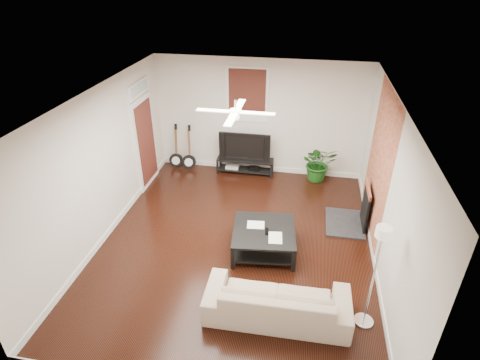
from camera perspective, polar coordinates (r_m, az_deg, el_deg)
name	(u,v)px	position (r m, az deg, el deg)	size (l,w,h in m)	color
room	(236,179)	(6.64, -0.62, 0.20)	(5.01, 6.01, 2.81)	black
brick_accent	(379,164)	(7.56, 19.78, 2.19)	(0.02, 2.20, 2.80)	#AC4C37
fireplace	(355,206)	(7.96, 16.62, -3.63)	(0.80, 1.10, 0.92)	black
window_back	(247,95)	(9.17, 1.06, 12.42)	(1.00, 0.06, 1.30)	black
door_left	(145,134)	(9.04, -13.85, 6.57)	(0.08, 1.00, 2.50)	white
tv_stand	(245,166)	(9.67, 0.76, 2.09)	(1.39, 0.37, 0.39)	black
tv	(245,145)	(9.44, 0.80, 5.13)	(1.24, 0.16, 0.72)	black
coffee_table	(264,240)	(7.14, 3.51, -8.79)	(1.11, 1.11, 0.47)	black
sofa	(277,300)	(5.99, 5.51, -17.17)	(2.13, 0.83, 0.62)	tan
floor_lamp	(373,278)	(5.77, 19.03, -13.51)	(0.29, 0.29, 1.74)	white
potted_plant	(319,163)	(9.43, 11.51, 2.47)	(0.81, 0.70, 0.90)	#195117
guitar_left	(175,147)	(9.90, -9.55, 4.80)	(0.35, 0.25, 1.15)	black
guitar_right	(188,149)	(9.76, -7.66, 4.59)	(0.35, 0.25, 1.15)	black
ceiling_fan	(235,112)	(6.14, -0.68, 10.00)	(1.24, 1.24, 0.32)	white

